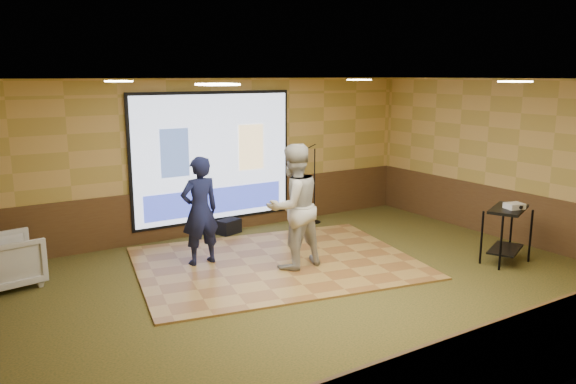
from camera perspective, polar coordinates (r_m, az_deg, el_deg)
ground at (r=8.38m, az=2.79°, el=-9.60°), size 9.00×9.00×0.00m
room_shell at (r=7.86m, az=2.94°, el=4.76°), size 9.04×7.04×3.02m
wainscot_back at (r=11.14m, az=-7.48°, el=-1.70°), size 9.00×0.04×0.95m
wainscot_front at (r=5.94m, az=23.14°, el=-14.99°), size 9.00×0.04×0.95m
wainscot_right at (r=11.31m, az=21.79°, el=-2.25°), size 0.04×7.00×0.95m
projector_screen at (r=10.91m, az=-7.53°, el=3.37°), size 3.32×0.06×2.52m
downlight_nw at (r=8.50m, az=-16.84°, el=10.73°), size 0.32×0.32×0.02m
downlight_ne at (r=10.57m, az=7.24°, el=11.24°), size 0.32×0.32×0.02m
downlight_sw at (r=5.40m, az=-7.18°, el=10.79°), size 0.32×0.32×0.02m
downlight_se at (r=8.28m, az=22.08°, el=10.36°), size 0.32×0.32×0.02m
dance_floor at (r=9.36m, az=-1.21°, el=-7.16°), size 5.01×4.17×0.03m
player_left at (r=9.14m, az=-8.94°, el=-1.89°), size 0.66×0.45×1.77m
player_right at (r=8.84m, az=0.54°, el=-1.49°), size 1.03×0.83×1.99m
av_table at (r=9.88m, az=21.37°, el=-3.11°), size 0.89×0.47×0.94m
projector at (r=9.77m, az=22.01°, el=-1.32°), size 0.32×0.29×0.09m
mic_stand at (r=11.74m, az=2.47°, el=-0.81°), size 0.67×0.27×1.70m
banquet_chair at (r=9.22m, az=-26.46°, el=-6.28°), size 0.98×0.96×0.78m
duffel_bag at (r=11.10m, az=-6.05°, el=-3.50°), size 0.52×0.44×0.28m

